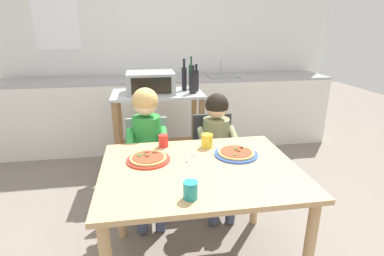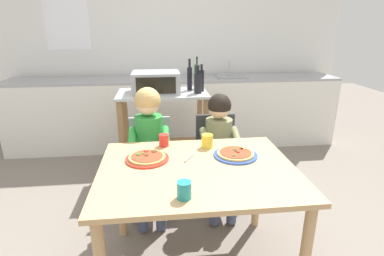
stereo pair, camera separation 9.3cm
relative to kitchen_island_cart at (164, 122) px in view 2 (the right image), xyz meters
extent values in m
plane|color=slate|center=(0.18, -0.33, -0.60)|extent=(10.51, 10.51, 0.00)
cube|color=white|center=(0.18, 1.31, 0.75)|extent=(4.73, 0.12, 2.70)
cube|color=white|center=(-1.18, 1.25, 1.05)|extent=(0.56, 0.01, 0.80)
cube|color=silver|center=(0.18, 0.90, -0.16)|extent=(4.26, 0.60, 0.88)
cube|color=#9E9EA3|center=(0.18, 0.90, 0.30)|extent=(4.26, 0.60, 0.03)
cube|color=gray|center=(0.92, 0.90, 0.31)|extent=(0.40, 0.33, 0.02)
cylinder|color=#B7BABF|center=(0.92, 1.02, 0.41)|extent=(0.02, 0.02, 0.20)
cube|color=#B7BABF|center=(0.00, 0.00, 0.30)|extent=(0.90, 0.53, 0.02)
cube|color=olive|center=(0.00, 0.00, -0.28)|extent=(0.83, 0.49, 0.02)
cube|color=olive|center=(-0.41, -0.23, -0.15)|extent=(0.05, 0.05, 0.89)
cube|color=olive|center=(0.41, -0.23, -0.15)|extent=(0.05, 0.05, 0.89)
cube|color=olive|center=(-0.41, 0.23, -0.15)|extent=(0.05, 0.05, 0.89)
cube|color=olive|center=(0.41, 0.23, -0.15)|extent=(0.05, 0.05, 0.89)
cube|color=#999BA0|center=(-0.06, 0.00, 0.42)|extent=(0.47, 0.37, 0.21)
cube|color=black|center=(-0.06, -0.18, 0.42)|extent=(0.37, 0.01, 0.16)
cylinder|color=black|center=(0.10, -0.19, 0.36)|extent=(0.02, 0.01, 0.02)
cylinder|color=black|center=(0.40, 0.01, 0.42)|extent=(0.05, 0.05, 0.21)
cylinder|color=black|center=(0.40, 0.01, 0.55)|extent=(0.02, 0.02, 0.05)
cylinder|color=black|center=(0.40, 0.01, 0.58)|extent=(0.03, 0.03, 0.01)
cylinder|color=#1E4723|center=(0.37, 0.14, 0.44)|extent=(0.05, 0.05, 0.25)
cylinder|color=#1E4723|center=(0.37, 0.14, 0.60)|extent=(0.02, 0.02, 0.07)
cylinder|color=black|center=(0.37, 0.14, 0.64)|extent=(0.02, 0.02, 0.01)
cylinder|color=black|center=(0.35, -0.08, 0.41)|extent=(0.07, 0.07, 0.19)
cylinder|color=black|center=(0.35, -0.08, 0.54)|extent=(0.03, 0.03, 0.07)
cylinder|color=black|center=(0.35, -0.08, 0.58)|extent=(0.03, 0.03, 0.01)
cylinder|color=black|center=(0.28, 0.08, 0.43)|extent=(0.05, 0.05, 0.23)
cylinder|color=black|center=(0.28, 0.08, 0.59)|extent=(0.03, 0.03, 0.07)
cylinder|color=black|center=(0.28, 0.08, 0.63)|extent=(0.03, 0.03, 0.01)
cube|color=tan|center=(0.18, -1.38, 0.13)|extent=(1.18, 0.92, 0.03)
cylinder|color=tan|center=(-0.36, -0.98, -0.24)|extent=(0.06, 0.06, 0.71)
cylinder|color=tan|center=(0.71, -0.98, -0.24)|extent=(0.06, 0.06, 0.71)
cube|color=gray|center=(-0.13, -0.70, -0.16)|extent=(0.36, 0.36, 0.04)
cube|color=gray|center=(-0.13, -0.54, 0.03)|extent=(0.34, 0.03, 0.38)
cylinder|color=gray|center=(0.02, -0.85, -0.38)|extent=(0.03, 0.03, 0.42)
cylinder|color=gray|center=(-0.28, -0.85, -0.38)|extent=(0.03, 0.03, 0.42)
cylinder|color=gray|center=(0.02, -0.55, -0.38)|extent=(0.03, 0.03, 0.42)
cylinder|color=gray|center=(-0.28, -0.55, -0.38)|extent=(0.03, 0.03, 0.42)
cube|color=#333338|center=(0.44, -0.68, -0.16)|extent=(0.36, 0.36, 0.04)
cube|color=#333338|center=(0.44, -0.52, 0.03)|extent=(0.34, 0.03, 0.38)
cylinder|color=#333338|center=(0.59, -0.83, -0.38)|extent=(0.03, 0.03, 0.42)
cylinder|color=#333338|center=(0.29, -0.83, -0.38)|extent=(0.03, 0.03, 0.42)
cylinder|color=#333338|center=(0.59, -0.53, -0.38)|extent=(0.03, 0.03, 0.42)
cylinder|color=#333338|center=(0.29, -0.53, -0.38)|extent=(0.03, 0.03, 0.42)
cube|color=#424C6B|center=(-0.06, -0.84, -0.12)|extent=(0.10, 0.30, 0.10)
cylinder|color=#424C6B|center=(-0.06, -0.97, -0.36)|extent=(0.08, 0.08, 0.44)
cube|color=#424C6B|center=(-0.20, -0.84, -0.12)|extent=(0.10, 0.30, 0.10)
cylinder|color=#424C6B|center=(-0.20, -0.97, -0.36)|extent=(0.08, 0.08, 0.44)
cylinder|color=green|center=(0.00, -0.80, 0.12)|extent=(0.06, 0.26, 0.15)
cylinder|color=green|center=(-0.26, -0.80, 0.12)|extent=(0.06, 0.26, 0.15)
cylinder|color=green|center=(-0.13, -0.70, 0.08)|extent=(0.22, 0.22, 0.40)
sphere|color=beige|center=(-0.13, -0.70, 0.39)|extent=(0.20, 0.20, 0.20)
sphere|color=tan|center=(-0.13, -0.70, 0.40)|extent=(0.21, 0.21, 0.21)
cube|color=#424C6B|center=(0.51, -0.82, -0.12)|extent=(0.10, 0.30, 0.10)
cylinder|color=#424C6B|center=(0.51, -0.95, -0.36)|extent=(0.08, 0.08, 0.44)
cube|color=#424C6B|center=(0.37, -0.82, -0.12)|extent=(0.10, 0.30, 0.10)
cylinder|color=#424C6B|center=(0.37, -0.95, -0.36)|extent=(0.08, 0.08, 0.44)
cylinder|color=#7A7F56|center=(0.57, -0.78, 0.09)|extent=(0.06, 0.26, 0.15)
cylinder|color=#7A7F56|center=(0.31, -0.78, 0.09)|extent=(0.06, 0.26, 0.15)
cylinder|color=#7A7F56|center=(0.44, -0.68, 0.05)|extent=(0.22, 0.22, 0.35)
sphere|color=beige|center=(0.44, -0.68, 0.33)|extent=(0.18, 0.18, 0.18)
sphere|color=black|center=(0.44, -0.68, 0.34)|extent=(0.19, 0.19, 0.19)
cylinder|color=red|center=(-0.13, -1.23, 0.15)|extent=(0.28, 0.28, 0.01)
cylinder|color=tan|center=(-0.13, -1.23, 0.16)|extent=(0.23, 0.23, 0.01)
cylinder|color=#B23D23|center=(-0.13, -1.23, 0.17)|extent=(0.20, 0.20, 0.00)
cylinder|color=#563319|center=(-0.13, -1.23, 0.17)|extent=(0.03, 0.03, 0.01)
cylinder|color=#563319|center=(-0.08, -1.17, 0.17)|extent=(0.04, 0.04, 0.01)
cylinder|color=#386628|center=(-0.15, -1.20, 0.17)|extent=(0.02, 0.02, 0.01)
cylinder|color=maroon|center=(-0.14, -1.16, 0.17)|extent=(0.03, 0.03, 0.01)
cylinder|color=#386628|center=(-0.18, -1.21, 0.17)|extent=(0.03, 0.03, 0.01)
cylinder|color=#3356B7|center=(0.44, -1.24, 0.15)|extent=(0.29, 0.29, 0.01)
cylinder|color=tan|center=(0.44, -1.24, 0.16)|extent=(0.24, 0.24, 0.01)
cylinder|color=#B23D23|center=(0.44, -1.24, 0.17)|extent=(0.21, 0.21, 0.00)
cylinder|color=#386628|center=(0.42, -1.29, 0.17)|extent=(0.02, 0.02, 0.01)
cylinder|color=#563319|center=(0.45, -1.22, 0.17)|extent=(0.02, 0.02, 0.01)
cylinder|color=#DBC666|center=(0.51, -1.19, 0.17)|extent=(0.03, 0.03, 0.01)
cylinder|color=#563319|center=(0.46, -1.24, 0.17)|extent=(0.02, 0.02, 0.01)
cylinder|color=maroon|center=(0.50, -1.19, 0.17)|extent=(0.03, 0.03, 0.01)
cylinder|color=#386628|center=(0.45, -1.19, 0.17)|extent=(0.02, 0.02, 0.01)
cylinder|color=yellow|center=(0.28, -1.07, 0.19)|extent=(0.08, 0.08, 0.09)
cylinder|color=teal|center=(0.07, -1.71, 0.19)|extent=(0.07, 0.07, 0.09)
cylinder|color=red|center=(-0.02, -1.01, 0.19)|extent=(0.07, 0.07, 0.09)
cylinder|color=#B7BABF|center=(0.14, -1.24, 0.15)|extent=(0.08, 0.13, 0.01)
camera|label=1|loc=(-0.13, -2.99, 0.96)|focal=28.16mm
camera|label=2|loc=(-0.04, -3.00, 0.96)|focal=28.16mm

